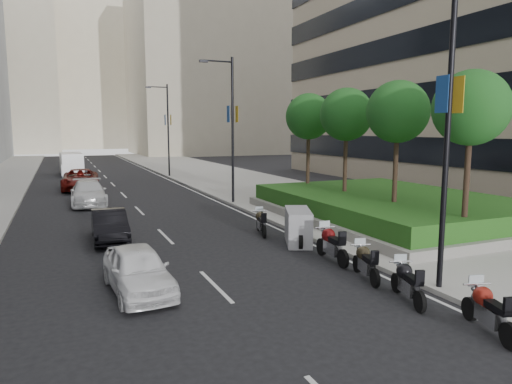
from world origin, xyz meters
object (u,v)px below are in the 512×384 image
motorcycle_4 (331,244)px  car_c (89,193)px  motorcycle_2 (407,282)px  delivery_van (72,165)px  lamp_post_2 (167,125)px  motorcycle_1 (488,310)px  motorcycle_6 (261,222)px  lamp_post_1 (230,123)px  motorcycle_3 (365,262)px  motorcycle_5 (298,227)px  car_b (110,226)px  lamp_post_0 (444,114)px  car_d (80,179)px  car_a (138,269)px

motorcycle_4 → car_c: bearing=29.1°
motorcycle_2 → delivery_van: delivery_van is taller
lamp_post_2 → motorcycle_4: bearing=-91.9°
motorcycle_1 → motorcycle_6: (-0.70, 11.23, -0.02)m
motorcycle_2 → motorcycle_4: 4.11m
lamp_post_1 → lamp_post_2: bearing=90.0°
motorcycle_3 → motorcycle_5: 4.78m
car_b → delivery_van: 31.36m
lamp_post_2 → motorcycle_1: size_ratio=4.48×
lamp_post_0 → car_c: size_ratio=1.76×
lamp_post_0 → lamp_post_2: bearing=90.0°
motorcycle_4 → motorcycle_6: (-0.57, 4.86, -0.08)m
car_b → delivery_van: delivery_van is taller
car_c → motorcycle_6: bearing=-59.2°
motorcycle_4 → lamp_post_1: bearing=1.3°
motorcycle_1 → motorcycle_6: 11.25m
lamp_post_1 → delivery_van: (-8.62, 24.49, -4.01)m
lamp_post_1 → car_c: (-8.19, 3.45, -4.32)m
lamp_post_0 → car_c: (-8.19, 20.45, -4.32)m
car_d → motorcycle_1: bearing=-72.7°
car_b → car_a: bearing=-87.4°
car_a → motorcycle_2: bearing=-32.3°
motorcycle_2 → car_a: (-6.61, 3.64, 0.13)m
motorcycle_5 → motorcycle_6: 2.31m
lamp_post_0 → car_c: lamp_post_0 is taller
motorcycle_4 → motorcycle_6: size_ratio=1.17×
car_b → car_d: bearing=92.8°
car_b → delivery_van: (-0.67, 31.35, 0.41)m
motorcycle_6 → motorcycle_4: bearing=-159.3°
lamp_post_1 → motorcycle_1: size_ratio=4.48×
lamp_post_0 → car_b: 13.62m
motorcycle_3 → motorcycle_6: bearing=19.0°
lamp_post_1 → motorcycle_5: lamp_post_1 is taller
motorcycle_5 → car_c: bearing=50.7°
lamp_post_1 → motorcycle_3: bearing=-94.2°
lamp_post_2 → car_b: 26.47m
lamp_post_1 → motorcycle_2: bearing=-94.1°
lamp_post_0 → motorcycle_3: 4.98m
car_d → delivery_van: (-0.30, 13.18, 0.25)m
lamp_post_2 → motorcycle_6: 26.70m
lamp_post_1 → motorcycle_3: lamp_post_1 is taller
lamp_post_0 → car_d: size_ratio=1.56×
lamp_post_2 → delivery_van: (-8.62, 6.49, -4.01)m
lamp_post_2 → motorcycle_3: lamp_post_2 is taller
motorcycle_1 → car_d: size_ratio=0.35×
lamp_post_0 → motorcycle_3: (-1.12, 1.76, -4.52)m
car_c → delivery_van: size_ratio=0.94×
car_c → delivery_van: bearing=92.7°
lamp_post_0 → lamp_post_1: (0.00, 17.00, 0.00)m
motorcycle_2 → car_d: car_d is taller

